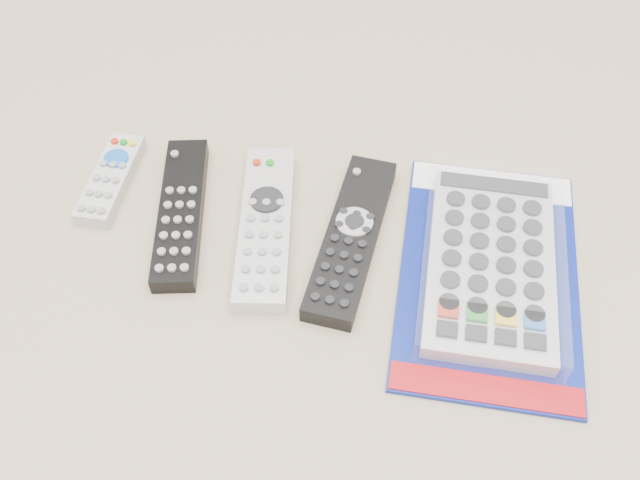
# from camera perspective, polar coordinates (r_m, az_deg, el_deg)

# --- Properties ---
(remote_small_grey) EXTENTS (0.04, 0.13, 0.02)m
(remote_small_grey) POSITION_cam_1_polar(r_m,az_deg,el_deg) (0.83, -16.41, 4.71)
(remote_small_grey) COLOR #ADADAF
(remote_small_grey) RESTS_ON ground
(remote_slim_black) EXTENTS (0.08, 0.20, 0.02)m
(remote_slim_black) POSITION_cam_1_polar(r_m,az_deg,el_deg) (0.78, -11.06, 2.20)
(remote_slim_black) COLOR black
(remote_slim_black) RESTS_ON ground
(remote_silver_dvd) EXTENTS (0.08, 0.22, 0.02)m
(remote_silver_dvd) POSITION_cam_1_polar(r_m,az_deg,el_deg) (0.75, -4.37, 1.16)
(remote_silver_dvd) COLOR #B9B9BE
(remote_silver_dvd) RESTS_ON ground
(remote_large_black) EXTENTS (0.08, 0.22, 0.02)m
(remote_large_black) POSITION_cam_1_polar(r_m,az_deg,el_deg) (0.74, 2.52, 0.21)
(remote_large_black) COLOR black
(remote_large_black) RESTS_ON ground
(jumbo_remote_packaged) EXTENTS (0.18, 0.30, 0.04)m
(jumbo_remote_packaged) POSITION_cam_1_polar(r_m,az_deg,el_deg) (0.73, 13.53, -1.76)
(jumbo_remote_packaged) COLOR navy
(jumbo_remote_packaged) RESTS_ON ground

